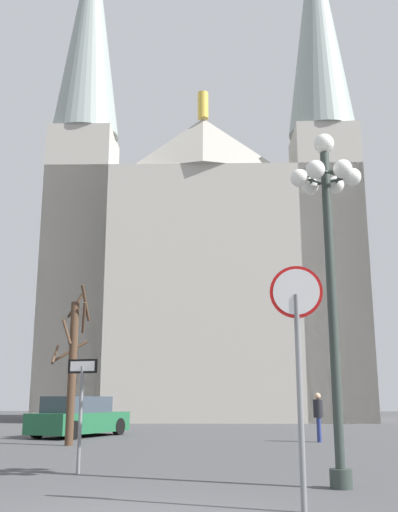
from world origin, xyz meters
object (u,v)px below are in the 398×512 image
Objects in this scene: parked_car_near_green at (79,418)px; stop_sign at (298,338)px; street_lamp at (329,239)px; bare_tree at (72,365)px; cathedral at (204,259)px; pedestrian_walking at (318,412)px; one_way_arrow_sign at (81,399)px.

stop_sign is at bearing -65.75° from parked_car_near_green.
street_lamp reaches higher than bare_tree.
cathedral is 22.70× the size of pedestrian_walking.
parked_car_near_green is at bearing 104.29° from one_way_arrow_sign.
pedestrian_walking is at bearing 81.34° from stop_sign.
bare_tree reaches higher than one_way_arrow_sign.
pedestrian_walking is (4.67, -18.73, -9.60)m from cathedral.
street_lamp reaches higher than one_way_arrow_sign.
stop_sign is at bearing -60.91° from bare_tree.
one_way_arrow_sign is 0.46× the size of parked_car_near_green.
parked_car_near_green is (-2.82, 11.06, -0.71)m from one_way_arrow_sign.
cathedral reaches higher than bare_tree.
cathedral is at bearing 87.73° from one_way_arrow_sign.
street_lamp is (0.82, 2.09, 1.93)m from stop_sign.
pedestrian_walking is (7.81, 1.90, -1.47)m from bare_tree.
street_lamp is 1.31× the size of parked_car_near_green.
street_lamp is at bearing -95.92° from pedestrian_walking.
bare_tree is (-2.05, 6.86, 1.01)m from one_way_arrow_sign.
stop_sign reaches higher than pedestrian_walking.
bare_tree is 1.05× the size of parked_car_near_green.
one_way_arrow_sign is 1.38× the size of pedestrian_walking.
bare_tree is at bearing 106.62° from one_way_arrow_sign.
cathedral is at bearing 76.62° from parked_car_near_green.
pedestrian_walking is at bearing -75.99° from cathedral.
parked_car_near_green is (-7.50, 12.73, -3.44)m from street_lamp.
pedestrian_walking is (5.77, 8.76, -0.46)m from one_way_arrow_sign.
stop_sign is 0.68× the size of parked_car_near_green.
pedestrian_walking is at bearing 84.08° from street_lamp.
cathedral is at bearing 97.02° from street_lamp.
parked_car_near_green is (-3.91, -16.43, -9.85)m from cathedral.
street_lamp is at bearing 68.48° from stop_sign.
cathedral reaches higher than stop_sign.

